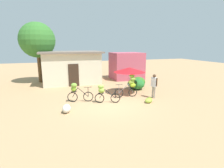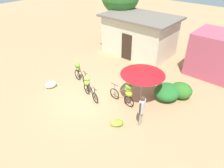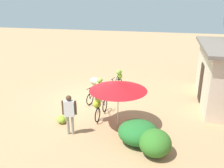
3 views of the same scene
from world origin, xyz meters
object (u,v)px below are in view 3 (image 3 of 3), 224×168
object	(u,v)px
market_umbrella	(118,86)
bicycle_center_loaded	(99,100)
bicycle_leftmost	(118,79)
produce_sack	(95,81)
bicycle_near_pile	(98,87)
person_vendor	(69,111)
banana_pile_on_ground	(62,119)

from	to	relation	value
market_umbrella	bicycle_center_loaded	bearing A→B (deg)	-107.90
bicycle_leftmost	produce_sack	world-z (taller)	bicycle_leftmost
market_umbrella	bicycle_near_pile	world-z (taller)	market_umbrella
bicycle_leftmost	person_vendor	world-z (taller)	person_vendor
banana_pile_on_ground	person_vendor	xyz separation A→B (m)	(0.80, 0.78, 0.88)
banana_pile_on_ground	produce_sack	distance (m)	5.16
produce_sack	person_vendor	bearing A→B (deg)	8.52
bicycle_leftmost	banana_pile_on_ground	size ratio (longest dim) A/B	2.33
market_umbrella	bicycle_center_loaded	xyz separation A→B (m)	(-0.30, -0.93, -0.84)
bicycle_near_pile	produce_sack	world-z (taller)	bicycle_near_pile
banana_pile_on_ground	person_vendor	world-z (taller)	person_vendor
bicycle_near_pile	banana_pile_on_ground	size ratio (longest dim) A/B	2.25
bicycle_leftmost	person_vendor	bearing A→B (deg)	-8.67
bicycle_leftmost	banana_pile_on_ground	bearing A→B (deg)	-19.67
banana_pile_on_ground	produce_sack	size ratio (longest dim) A/B	1.00
bicycle_near_pile	person_vendor	world-z (taller)	person_vendor
market_umbrella	bicycle_near_pile	distance (m)	3.17
bicycle_near_pile	bicycle_center_loaded	bearing A→B (deg)	17.97
bicycle_leftmost	bicycle_center_loaded	bearing A→B (deg)	-0.53
bicycle_leftmost	banana_pile_on_ground	xyz separation A→B (m)	(4.38, -1.57, -0.59)
bicycle_leftmost	bicycle_center_loaded	size ratio (longest dim) A/B	0.96
market_umbrella	produce_sack	world-z (taller)	market_umbrella
bicycle_leftmost	person_vendor	xyz separation A→B (m)	(5.18, -0.79, 0.29)
market_umbrella	person_vendor	distance (m)	2.17
market_umbrella	bicycle_center_loaded	world-z (taller)	market_umbrella
produce_sack	person_vendor	size ratio (longest dim) A/B	0.42
market_umbrella	banana_pile_on_ground	world-z (taller)	market_umbrella
person_vendor	bicycle_near_pile	bearing A→B (deg)	179.23
bicycle_near_pile	market_umbrella	bearing A→B (deg)	33.46
bicycle_center_loaded	banana_pile_on_ground	bearing A→B (deg)	-68.16
bicycle_leftmost	bicycle_center_loaded	xyz separation A→B (m)	(3.77, -0.03, 0.23)
market_umbrella	banana_pile_on_ground	distance (m)	2.99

